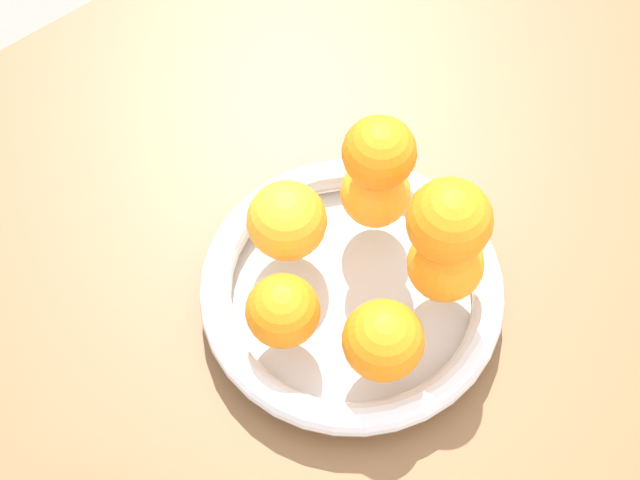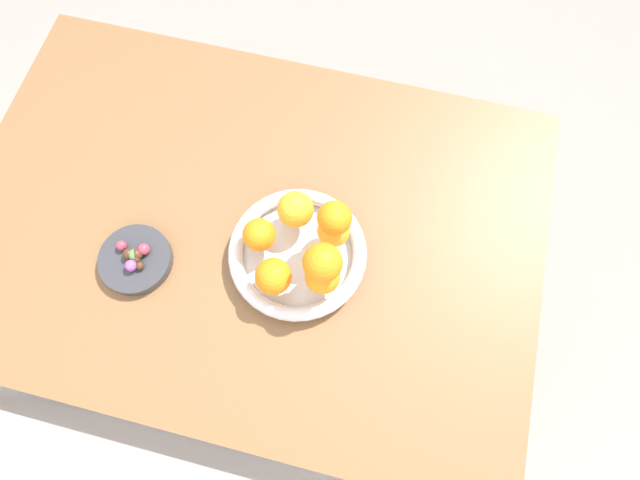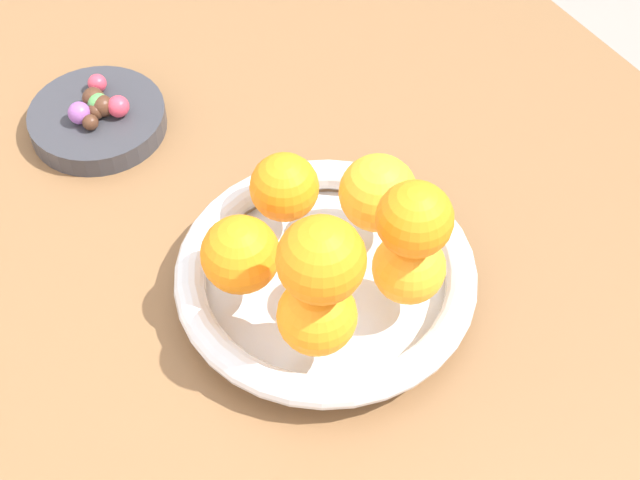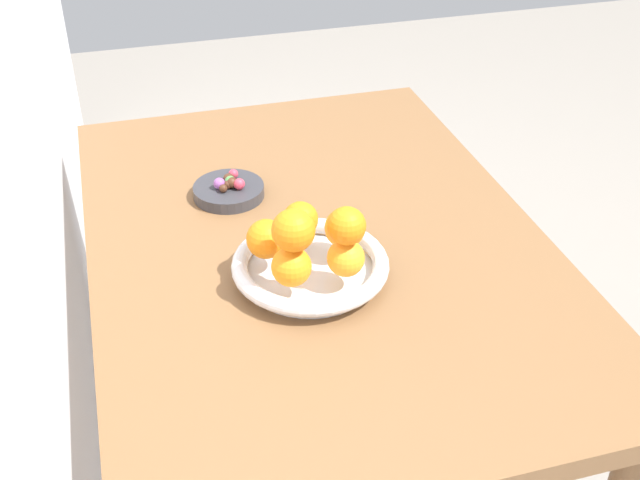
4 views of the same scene
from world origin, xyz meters
name	(u,v)px [view 3 (image 3 of 4)]	position (x,y,z in m)	size (l,w,h in m)	color
dining_table	(301,253)	(0.00, 0.00, 0.65)	(1.10, 0.76, 0.74)	brown
fruit_bowl	(326,278)	(-0.11, 0.04, 0.76)	(0.25, 0.25, 0.04)	silver
candy_dish	(98,120)	(0.17, 0.12, 0.75)	(0.13, 0.13, 0.02)	#333338
orange_0	(317,316)	(-0.16, 0.08, 0.81)	(0.06, 0.06, 0.06)	orange
orange_1	(406,269)	(-0.16, 0.00, 0.81)	(0.06, 0.06, 0.06)	orange
orange_2	(378,193)	(-0.09, -0.02, 0.81)	(0.06, 0.06, 0.06)	orange
orange_3	(284,187)	(-0.04, 0.04, 0.81)	(0.06, 0.06, 0.06)	orange
orange_4	(240,255)	(-0.09, 0.10, 0.81)	(0.06, 0.06, 0.06)	orange
orange_5	(411,221)	(-0.16, 0.00, 0.87)	(0.06, 0.06, 0.06)	orange
orange_6	(321,260)	(-0.16, 0.08, 0.87)	(0.06, 0.06, 0.06)	orange
candy_ball_0	(93,98)	(0.18, 0.12, 0.77)	(0.02, 0.02, 0.02)	#472819
candy_ball_1	(97,83)	(0.20, 0.10, 0.77)	(0.02, 0.02, 0.02)	#C6384C
candy_ball_2	(99,104)	(0.17, 0.12, 0.77)	(0.02, 0.02, 0.02)	#4C9947
candy_ball_3	(118,106)	(0.16, 0.10, 0.77)	(0.02, 0.02, 0.02)	#C6384C
candy_ball_4	(95,112)	(0.17, 0.12, 0.77)	(0.02, 0.02, 0.02)	#472819
candy_ball_5	(103,106)	(0.17, 0.11, 0.77)	(0.02, 0.02, 0.02)	#472819
candy_ball_6	(90,122)	(0.15, 0.13, 0.77)	(0.02, 0.02, 0.02)	#472819
candy_ball_7	(79,113)	(0.17, 0.14, 0.77)	(0.02, 0.02, 0.02)	#8C4C99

